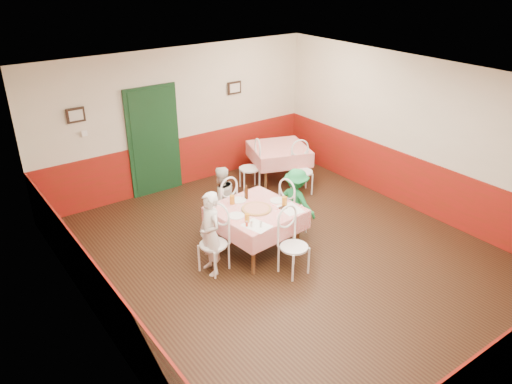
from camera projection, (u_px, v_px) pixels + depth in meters
floor at (289, 257)px, 7.95m from camera, size 7.00×7.00×0.00m
ceiling at (295, 82)px, 6.74m from camera, size 7.00×7.00×0.00m
back_wall at (179, 119)px, 9.90m from camera, size 6.00×0.10×2.80m
left_wall at (92, 239)px, 5.76m from camera, size 0.10×7.00×2.80m
right_wall at (421, 137)px, 8.94m from camera, size 0.10×7.00×2.80m
wainscot_back at (182, 161)px, 10.28m from camera, size 6.00×0.03×1.00m
wainscot_front at (503, 365)px, 5.20m from camera, size 6.00×0.03×1.00m
wainscot_left at (103, 301)px, 6.16m from camera, size 0.03×7.00×1.00m
wainscot_right at (413, 183)px, 9.32m from camera, size 0.03×7.00×1.00m
door at (154, 142)px, 9.70m from camera, size 0.96×0.06×2.10m
picture_left at (76, 115)px, 8.61m from camera, size 0.32×0.03×0.26m
picture_right at (234, 88)px, 10.36m from camera, size 0.32×0.03×0.26m
thermostat at (84, 133)px, 8.81m from camera, size 0.10×0.03×0.10m
main_table at (256, 230)px, 7.98m from camera, size 1.33×1.33×0.77m
second_table at (279, 164)px, 10.49m from camera, size 1.43×1.43×0.77m
chair_left at (213, 244)px, 7.44m from camera, size 0.52×0.52×0.90m
chair_right at (293, 209)px, 8.46m from camera, size 0.46×0.46×0.90m
chair_far at (223, 207)px, 8.52m from camera, size 0.47×0.47×0.90m
chair_near at (294, 247)px, 7.38m from camera, size 0.44×0.44×0.90m
chair_second_a at (250, 169)px, 10.06m from camera, size 0.54×0.54×0.90m
chair_second_b at (302, 172)px, 9.91m from camera, size 0.54×0.54×0.90m
pizza at (257, 209)px, 7.78m from camera, size 0.50×0.50×0.03m
plate_left at (236, 216)px, 7.59m from camera, size 0.27×0.27×0.01m
plate_right at (278, 200)px, 8.06m from camera, size 0.27×0.27×0.01m
plate_far at (238, 200)px, 8.07m from camera, size 0.27×0.27×0.01m
glass_a at (247, 218)px, 7.39m from camera, size 0.08×0.08×0.14m
glass_b at (284, 201)px, 7.88m from camera, size 0.09×0.09×0.15m
glass_c at (232, 200)px, 7.94m from camera, size 0.09×0.09×0.15m
beer_bottle at (246, 192)px, 8.09m from camera, size 0.07×0.07×0.22m
shaker_a at (252, 224)px, 7.27m from camera, size 0.04×0.04×0.09m
shaker_b at (261, 225)px, 7.27m from camera, size 0.04×0.04×0.09m
shaker_c at (247, 224)px, 7.29m from camera, size 0.04×0.04×0.09m
menu_left at (257, 226)px, 7.32m from camera, size 0.39×0.46×0.00m
menu_right at (290, 209)px, 7.80m from camera, size 0.34×0.43×0.00m
wallet at (283, 208)px, 7.82m from camera, size 0.12×0.10×0.02m
diner_left at (210, 234)px, 7.32m from camera, size 0.35×0.50×1.31m
diner_far at (221, 199)px, 8.50m from camera, size 0.58×0.46×1.18m
diner_right at (296, 201)px, 8.43m from camera, size 0.60×0.84×1.17m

